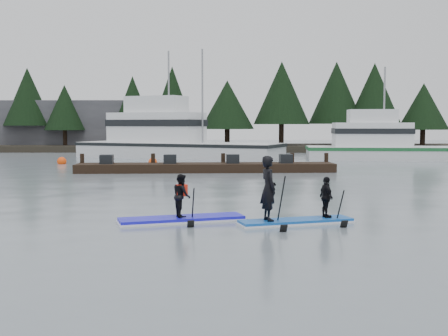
{
  "coord_description": "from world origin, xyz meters",
  "views": [
    {
      "loc": [
        0.25,
        -14.05,
        2.68
      ],
      "look_at": [
        0.0,
        6.0,
        1.1
      ],
      "focal_mm": 45.0,
      "sensor_mm": 36.0,
      "label": 1
    }
  ],
  "objects_px": {
    "fishing_boat_large": "(173,149)",
    "paddleboard_solo": "(182,208)",
    "fishing_boat_medium": "(387,153)",
    "paddleboard_duo": "(290,200)",
    "floating_dock": "(206,168)"
  },
  "relations": [
    {
      "from": "fishing_boat_large",
      "to": "paddleboard_duo",
      "type": "relative_size",
      "value": 5.3
    },
    {
      "from": "floating_dock",
      "to": "fishing_boat_large",
      "type": "bearing_deg",
      "value": 99.81
    },
    {
      "from": "fishing_boat_medium",
      "to": "paddleboard_duo",
      "type": "xyz_separation_m",
      "value": [
        -10.14,
        -27.27,
        0.12
      ]
    },
    {
      "from": "paddleboard_duo",
      "to": "paddleboard_solo",
      "type": "bearing_deg",
      "value": 156.62
    },
    {
      "from": "fishing_boat_large",
      "to": "fishing_boat_medium",
      "type": "relative_size",
      "value": 1.33
    },
    {
      "from": "floating_dock",
      "to": "paddleboard_solo",
      "type": "xyz_separation_m",
      "value": [
        0.04,
        -15.98,
        0.14
      ]
    },
    {
      "from": "paddleboard_solo",
      "to": "paddleboard_duo",
      "type": "relative_size",
      "value": 1.1
    },
    {
      "from": "paddleboard_solo",
      "to": "paddleboard_duo",
      "type": "bearing_deg",
      "value": -23.77
    },
    {
      "from": "fishing_boat_medium",
      "to": "fishing_boat_large",
      "type": "bearing_deg",
      "value": 175.51
    },
    {
      "from": "fishing_boat_large",
      "to": "floating_dock",
      "type": "bearing_deg",
      "value": -53.54
    },
    {
      "from": "floating_dock",
      "to": "paddleboard_solo",
      "type": "relative_size",
      "value": 4.08
    },
    {
      "from": "fishing_boat_large",
      "to": "fishing_boat_medium",
      "type": "bearing_deg",
      "value": 14.37
    },
    {
      "from": "fishing_boat_medium",
      "to": "floating_dock",
      "type": "height_order",
      "value": "fishing_boat_medium"
    },
    {
      "from": "paddleboard_duo",
      "to": "fishing_boat_medium",
      "type": "bearing_deg",
      "value": 52.14
    },
    {
      "from": "fishing_boat_large",
      "to": "paddleboard_solo",
      "type": "relative_size",
      "value": 4.81
    }
  ]
}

